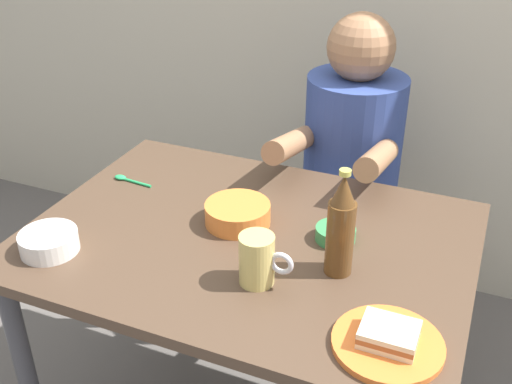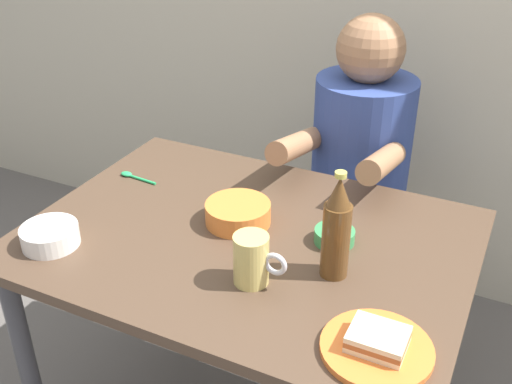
{
  "view_description": "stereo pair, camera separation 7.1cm",
  "coord_description": "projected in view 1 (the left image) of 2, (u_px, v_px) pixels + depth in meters",
  "views": [
    {
      "loc": [
        0.51,
        -1.17,
        1.59
      ],
      "look_at": [
        0.0,
        0.05,
        0.84
      ],
      "focal_mm": 42.72,
      "sensor_mm": 36.0,
      "label": 1
    },
    {
      "loc": [
        0.58,
        -1.14,
        1.59
      ],
      "look_at": [
        0.0,
        0.05,
        0.84
      ],
      "focal_mm": 42.72,
      "sensor_mm": 36.0,
      "label": 2
    }
  ],
  "objects": [
    {
      "name": "dining_table",
      "position": [
        249.0,
        266.0,
        1.58
      ],
      "size": [
        1.1,
        0.8,
        0.74
      ],
      "color": "#4C3828",
      "rests_on": "ground"
    },
    {
      "name": "stool",
      "position": [
        344.0,
        243.0,
        2.19
      ],
      "size": [
        0.34,
        0.34,
        0.45
      ],
      "color": "#4C4C51",
      "rests_on": "ground"
    },
    {
      "name": "person_seated",
      "position": [
        353.0,
        139.0,
        1.98
      ],
      "size": [
        0.33,
        0.56,
        0.72
      ],
      "color": "#33478C",
      "rests_on": "stool"
    },
    {
      "name": "plate_orange",
      "position": [
        388.0,
        344.0,
        1.18
      ],
      "size": [
        0.22,
        0.22,
        0.01
      ],
      "primitive_type": "cylinder",
      "color": "orange",
      "rests_on": "dining_table"
    },
    {
      "name": "sandwich",
      "position": [
        389.0,
        334.0,
        1.17
      ],
      "size": [
        0.11,
        0.09,
        0.04
      ],
      "color": "beige",
      "rests_on": "plate_orange"
    },
    {
      "name": "beer_mug",
      "position": [
        258.0,
        260.0,
        1.34
      ],
      "size": [
        0.13,
        0.08,
        0.12
      ],
      "color": "#D1BC66",
      "rests_on": "dining_table"
    },
    {
      "name": "beer_bottle",
      "position": [
        341.0,
        228.0,
        1.34
      ],
      "size": [
        0.06,
        0.06,
        0.26
      ],
      "color": "#593819",
      "rests_on": "dining_table"
    },
    {
      "name": "dip_bowl_green",
      "position": [
        335.0,
        233.0,
        1.5
      ],
      "size": [
        0.1,
        0.1,
        0.03
      ],
      "color": "#388C4C",
      "rests_on": "dining_table"
    },
    {
      "name": "rice_bowl_white",
      "position": [
        49.0,
        241.0,
        1.46
      ],
      "size": [
        0.14,
        0.14,
        0.05
      ],
      "color": "silver",
      "rests_on": "dining_table"
    },
    {
      "name": "soup_bowl_orange",
      "position": [
        238.0,
        213.0,
        1.57
      ],
      "size": [
        0.17,
        0.17,
        0.05
      ],
      "color": "orange",
      "rests_on": "dining_table"
    },
    {
      "name": "spoon",
      "position": [
        126.0,
        179.0,
        1.78
      ],
      "size": [
        0.13,
        0.03,
        0.01
      ],
      "color": "#26A559",
      "rests_on": "dining_table"
    }
  ]
}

